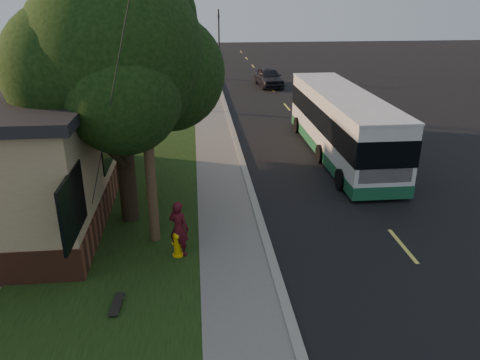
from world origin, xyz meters
name	(u,v)px	position (x,y,z in m)	size (l,w,h in m)	color
ground	(269,253)	(0.00, 0.00, 0.00)	(120.00, 120.00, 0.00)	black
road	(318,144)	(4.00, 10.00, 0.01)	(8.00, 80.00, 0.01)	black
curb	(237,145)	(0.00, 10.00, 0.06)	(0.25, 80.00, 0.12)	gray
sidewalk	(217,146)	(-1.00, 10.00, 0.04)	(2.00, 80.00, 0.08)	slate
grass_verge	(143,149)	(-4.50, 10.00, 0.04)	(5.00, 80.00, 0.07)	black
fire_hydrant	(177,244)	(-2.60, 0.00, 0.43)	(0.32, 0.32, 0.74)	#DFB10B
utility_pole	(144,88)	(-3.31, 0.99, 4.63)	(2.86, 3.21, 9.07)	#473321
leafy_tree	(117,59)	(-4.17, 2.65, 5.17)	(6.30, 6.00, 7.80)	black
bare_tree_near	(169,76)	(-3.50, 18.00, 2.15)	(1.38, 1.21, 4.31)	black
bare_tree_far	(181,54)	(-3.00, 30.00, 2.00)	(1.38, 1.21, 4.03)	black
traffic_signal	(219,36)	(0.50, 34.00, 3.16)	(0.18, 0.22, 5.50)	#2D2D30
transit_bus	(341,123)	(4.52, 8.23, 1.54)	(2.47, 10.69, 2.90)	silver
skateboarder	(179,228)	(-2.54, 0.07, 0.89)	(0.60, 0.39, 1.64)	#470E16
skateboard_main	(117,304)	(-3.98, -2.19, 0.13)	(0.29, 0.90, 0.08)	black
dumpster	(0,180)	(-8.95, 4.56, 0.77)	(1.70, 1.37, 1.46)	black
distant_car	(269,77)	(3.93, 25.28, 0.73)	(1.72, 4.27, 1.46)	black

